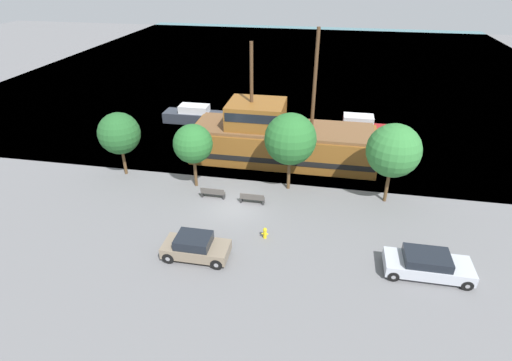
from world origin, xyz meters
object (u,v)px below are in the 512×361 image
object	(u,v)px
parked_car_curb_front	(196,247)
moored_boat_dockside	(199,116)
parked_car_curb_mid	(427,264)
bench_promenade_west	(213,193)
fire_hydrant	(265,233)
bench_promenade_east	(252,198)
moored_boat_outer	(361,128)
pirate_ship	(281,139)

from	to	relation	value
parked_car_curb_front	moored_boat_dockside	bearing A→B (deg)	107.14
parked_car_curb_mid	bench_promenade_west	distance (m)	15.05
parked_car_curb_mid	fire_hydrant	xyz separation A→B (m)	(-9.41, 1.60, -0.29)
moored_boat_dockside	bench_promenade_east	world-z (taller)	moored_boat_dockside
parked_car_curb_mid	moored_boat_outer	bearing A→B (deg)	97.84
fire_hydrant	bench_promenade_east	distance (m)	4.12
bench_promenade_west	fire_hydrant	bearing A→B (deg)	-41.49
parked_car_curb_front	parked_car_curb_mid	size ratio (longest dim) A/B	0.83
bench_promenade_east	bench_promenade_west	distance (m)	3.00
moored_boat_outer	fire_hydrant	world-z (taller)	moored_boat_outer
moored_boat_dockside	fire_hydrant	bearing A→B (deg)	-61.21
parked_car_curb_mid	bench_promenade_west	xyz separation A→B (m)	(-13.96, 5.62, -0.26)
parked_car_curb_mid	pirate_ship	bearing A→B (deg)	127.33
moored_boat_dockside	moored_boat_outer	size ratio (longest dim) A/B	1.06
bench_promenade_west	moored_boat_outer	bearing A→B (deg)	51.92
moored_boat_dockside	bench_promenade_west	distance (m)	15.65
bench_promenade_east	bench_promenade_west	world-z (taller)	same
fire_hydrant	parked_car_curb_mid	bearing A→B (deg)	-9.64
moored_boat_outer	pirate_ship	bearing A→B (deg)	-135.93
fire_hydrant	bench_promenade_east	bearing A→B (deg)	112.24
bench_promenade_west	bench_promenade_east	bearing A→B (deg)	-4.08
fire_hydrant	bench_promenade_west	world-z (taller)	bench_promenade_west
bench_promenade_west	moored_boat_dockside	bearing A→B (deg)	111.27
moored_boat_outer	bench_promenade_east	world-z (taller)	moored_boat_outer
fire_hydrant	parked_car_curb_front	bearing A→B (deg)	-145.56
pirate_ship	parked_car_curb_mid	distance (m)	16.39
pirate_ship	moored_boat_outer	distance (m)	10.04
fire_hydrant	moored_boat_outer	bearing A→B (deg)	70.03
parked_car_curb_mid	moored_boat_dockside	bearing A→B (deg)	134.18
pirate_ship	moored_boat_outer	xyz separation A→B (m)	(7.17, 6.94, -1.15)
moored_boat_dockside	parked_car_curb_front	world-z (taller)	moored_boat_dockside
moored_boat_outer	fire_hydrant	bearing A→B (deg)	-109.97
parked_car_curb_mid	fire_hydrant	distance (m)	9.55
moored_boat_outer	parked_car_curb_front	bearing A→B (deg)	-116.41
bench_promenade_west	parked_car_curb_mid	bearing A→B (deg)	-21.94
pirate_ship	parked_car_curb_front	bearing A→B (deg)	-102.94
moored_boat_dockside	bench_promenade_east	xyz separation A→B (m)	(8.67, -14.79, -0.28)
pirate_ship	bench_promenade_west	bearing A→B (deg)	-118.76
moored_boat_outer	moored_boat_dockside	bearing A→B (deg)	179.09
parked_car_curb_front	bench_promenade_west	bearing A→B (deg)	97.33
parked_car_curb_front	fire_hydrant	world-z (taller)	parked_car_curb_front
parked_car_curb_front	bench_promenade_east	distance (m)	6.71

